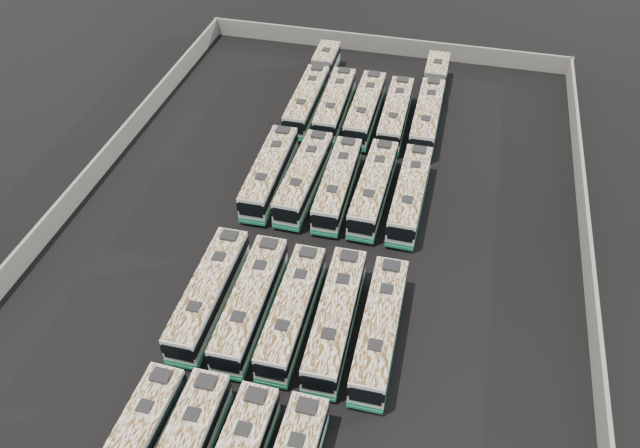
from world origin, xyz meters
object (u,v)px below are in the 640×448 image
(bus_midfront_right, at_px, (336,318))
(bus_back_far_left, at_px, (314,87))
(bus_midfront_center, at_px, (292,311))
(bus_midback_center, at_px, (338,184))
(bus_back_left, at_px, (335,105))
(bus_midback_far_right, at_px, (410,194))
(bus_back_right, at_px, (395,114))
(bus_midback_right, at_px, (373,188))
(bus_midfront_far_right, at_px, (380,329))
(bus_midback_far_left, at_px, (270,172))
(bus_midback_left, at_px, (304,178))
(bus_midfront_far_left, at_px, (209,293))
(bus_midfront_left, at_px, (251,303))
(bus_back_far_right, at_px, (430,101))
(bus_back_center, at_px, (365,109))

(bus_midfront_right, height_order, bus_back_far_left, bus_midfront_right)
(bus_midfront_center, bearing_deg, bus_midfront_right, 0.61)
(bus_midback_center, distance_m, bus_back_left, 13.56)
(bus_midback_far_right, height_order, bus_back_right, bus_midback_far_right)
(bus_midfront_center, bearing_deg, bus_midback_far_right, 66.53)
(bus_midfront_center, xyz_separation_m, bus_back_right, (3.24, 28.24, -0.00))
(bus_midback_right, xyz_separation_m, bus_back_right, (0.01, 12.74, -0.04))
(bus_midback_right, bearing_deg, bus_midfront_right, -89.10)
(bus_midfront_far_right, height_order, bus_midback_center, bus_midfront_far_right)
(bus_midback_far_left, bearing_deg, bus_back_far_left, 88.42)
(bus_midfront_center, distance_m, bus_midback_far_right, 16.81)
(bus_back_far_left, distance_m, bus_back_left, 4.39)
(bus_midback_left, relative_size, bus_back_left, 1.01)
(bus_midfront_right, xyz_separation_m, bus_back_left, (-6.60, 28.43, -0.04))
(bus_midfront_far_left, xyz_separation_m, bus_midback_left, (3.27, 15.36, -0.00))
(bus_midfront_far_right, bearing_deg, bus_back_left, 108.20)
(bus_midback_far_right, relative_size, bus_back_left, 1.00)
(bus_midback_right, relative_size, bus_back_right, 1.03)
(bus_midfront_left, distance_m, bus_midfront_center, 3.19)
(bus_midfront_left, relative_size, bus_midback_far_right, 1.01)
(bus_back_left, distance_m, bus_back_right, 6.58)
(bus_midfront_left, bearing_deg, bus_back_left, 89.46)
(bus_midfront_far_left, bearing_deg, bus_midback_far_left, 89.59)
(bus_midback_right, distance_m, bus_back_right, 12.74)
(bus_midfront_right, bearing_deg, bus_midback_right, 88.66)
(bus_midfront_far_left, distance_m, bus_midfront_center, 6.53)
(bus_midfront_far_left, relative_size, bus_back_left, 1.01)
(bus_midback_left, bearing_deg, bus_midfront_right, -65.90)
(bus_midfront_far_right, relative_size, bus_midback_left, 1.00)
(bus_midfront_center, xyz_separation_m, bus_midback_right, (3.23, 15.50, 0.04))
(bus_midfront_far_left, distance_m, bus_back_far_left, 31.46)
(bus_back_left, bearing_deg, bus_midback_right, -64.66)
(bus_midfront_right, distance_m, bus_back_far_left, 32.96)
(bus_midback_far_left, distance_m, bus_back_left, 13.45)
(bus_midfront_right, distance_m, bus_midback_far_left, 18.25)
(bus_midfront_far_left, xyz_separation_m, bus_midfront_right, (9.79, -0.02, 0.02))
(bus_midback_far_right, xyz_separation_m, bus_back_right, (-3.32, 12.77, -0.04))
(bus_midback_far_right, xyz_separation_m, bus_back_left, (-9.89, 13.02, -0.01))
(bus_back_left, xyz_separation_m, bus_back_right, (6.58, -0.25, -0.03))
(bus_midback_left, bearing_deg, bus_back_far_right, 59.95)
(bus_midfront_left, relative_size, bus_back_left, 1.01)
(bus_back_left, bearing_deg, bus_midfront_right, -78.40)
(bus_midback_far_left, xyz_separation_m, bus_midback_left, (3.32, 0.01, 0.00))
(bus_midback_right, xyz_separation_m, bus_back_center, (-3.25, 12.86, 0.01))
(bus_midfront_right, relative_size, bus_back_right, 1.05)
(bus_midfront_far_right, height_order, bus_back_center, bus_midfront_far_right)
(bus_midback_far_left, bearing_deg, bus_back_far_right, 49.69)
(bus_midfront_center, bearing_deg, bus_midback_left, 101.39)
(bus_midfront_far_left, bearing_deg, bus_midback_right, 57.09)
(bus_midback_center, relative_size, bus_back_right, 1.01)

